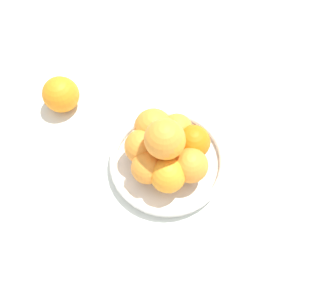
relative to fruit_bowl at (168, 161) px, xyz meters
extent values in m
plane|color=silver|center=(0.00, 0.00, -0.01)|extent=(4.00, 4.00, 0.00)
cylinder|color=silver|center=(0.00, 0.00, -0.01)|extent=(0.24, 0.24, 0.01)
torus|color=silver|center=(0.00, 0.00, 0.01)|extent=(0.25, 0.25, 0.01)
sphere|color=orange|center=(-0.03, 0.05, 0.05)|extent=(0.07, 0.07, 0.07)
sphere|color=orange|center=(-0.05, 0.01, 0.05)|extent=(0.07, 0.07, 0.07)
sphere|color=orange|center=(-0.04, -0.04, 0.05)|extent=(0.07, 0.07, 0.07)
sphere|color=orange|center=(0.01, -0.05, 0.05)|extent=(0.07, 0.07, 0.07)
sphere|color=orange|center=(0.04, -0.03, 0.05)|extent=(0.07, 0.07, 0.07)
sphere|color=orange|center=(0.05, 0.02, 0.05)|extent=(0.08, 0.08, 0.08)
sphere|color=orange|center=(0.02, 0.05, 0.05)|extent=(0.07, 0.07, 0.07)
sphere|color=orange|center=(-0.01, 0.01, 0.11)|extent=(0.08, 0.08, 0.08)
sphere|color=orange|center=(-0.01, 0.01, 0.11)|extent=(0.07, 0.07, 0.07)
sphere|color=orange|center=(0.20, 0.21, 0.03)|extent=(0.08, 0.08, 0.08)
camera|label=1|loc=(-0.30, 0.06, 0.62)|focal=35.00mm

